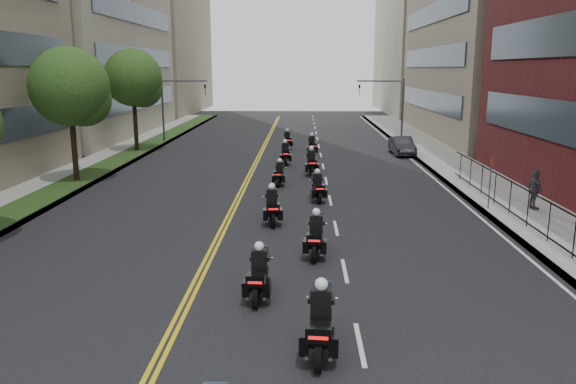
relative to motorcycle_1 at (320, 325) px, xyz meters
name	(u,v)px	position (x,y,z in m)	size (l,w,h in m)	color
sidewalk_right	(477,180)	(9.77, 20.48, -0.64)	(4.00, 90.00, 0.15)	gray
sidewalk_left	(70,178)	(-14.23, 20.48, -0.64)	(4.00, 90.00, 0.15)	gray
grass_strip	(84,177)	(-13.43, 20.48, -0.54)	(2.00, 90.00, 0.04)	#1D3312
building_right_far	(439,22)	(19.27, 73.48, 12.29)	(15.00, 28.00, 26.00)	gray
building_left_far	(142,23)	(-24.23, 73.48, 12.29)	(16.00, 28.00, 26.00)	gray
iron_fence	(561,229)	(8.77, 7.48, 0.19)	(0.05, 28.00, 1.50)	black
street_trees	(26,98)	(-13.28, 14.08, 4.42)	(4.40, 38.40, 7.98)	#301E15
traffic_signal_right	(392,101)	(7.31, 37.48, 2.98)	(4.09, 0.20, 5.60)	#3F3F44
traffic_signal_left	(173,101)	(-11.77, 37.48, 2.98)	(4.09, 0.20, 5.60)	#3F3F44
motorcycle_1	(320,325)	(0.00, 0.00, 0.00)	(0.65, 2.45, 1.81)	black
motorcycle_2	(259,276)	(-1.66, 3.20, -0.06)	(0.53, 2.24, 1.65)	black
motorcycle_3	(316,238)	(0.05, 6.95, -0.04)	(0.62, 2.31, 1.70)	black
motorcycle_4	(272,208)	(-1.71, 11.17, -0.03)	(0.67, 2.34, 1.72)	black
motorcycle_5	(318,188)	(0.33, 15.35, -0.08)	(0.63, 2.17, 1.61)	black
motorcycle_6	(280,175)	(-1.72, 19.18, -0.11)	(0.52, 2.07, 1.52)	black
motorcycle_7	(311,164)	(0.13, 22.39, -0.01)	(0.59, 2.41, 1.78)	black
motorcycle_8	(285,155)	(-1.61, 26.21, -0.03)	(0.60, 2.33, 1.72)	black
motorcycle_9	(312,147)	(0.28, 30.19, -0.03)	(0.57, 2.33, 1.72)	black
motorcycle_10	(287,141)	(-1.67, 33.84, -0.07)	(0.67, 2.22, 1.64)	black
parked_sedan	(402,146)	(7.17, 30.85, -0.03)	(1.45, 4.15, 1.37)	black
pedestrian_c	(535,190)	(10.17, 13.33, 0.36)	(1.08, 0.45, 1.85)	#414349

